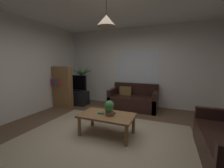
% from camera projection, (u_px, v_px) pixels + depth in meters
% --- Properties ---
extents(floor, '(5.16, 4.97, 0.02)m').
position_uv_depth(floor, '(107.00, 136.00, 2.97)').
color(floor, brown).
rests_on(floor, ground).
extents(rug, '(3.35, 2.73, 0.01)m').
position_uv_depth(rug, '(102.00, 140.00, 2.78)').
color(rug, tan).
rests_on(rug, ground).
extents(wall_back, '(5.28, 0.06, 2.73)m').
position_uv_depth(wall_back, '(136.00, 67.00, 5.08)').
color(wall_back, silver).
rests_on(wall_back, ground).
extents(wall_left, '(0.06, 4.97, 2.73)m').
position_uv_depth(wall_left, '(16.00, 68.00, 3.75)').
color(wall_left, silver).
rests_on(wall_left, ground).
extents(window_pane, '(1.47, 0.01, 1.18)m').
position_uv_depth(window_pane, '(137.00, 67.00, 5.03)').
color(window_pane, white).
extents(couch_under_window, '(1.54, 0.82, 0.82)m').
position_uv_depth(couch_under_window, '(133.00, 100.00, 4.75)').
color(couch_under_window, black).
rests_on(couch_under_window, ground).
extents(coffee_table, '(1.13, 0.65, 0.44)m').
position_uv_depth(coffee_table, '(107.00, 118.00, 2.98)').
color(coffee_table, olive).
rests_on(coffee_table, ground).
extents(book_on_table_0, '(0.12, 0.10, 0.03)m').
position_uv_depth(book_on_table_0, '(101.00, 113.00, 3.01)').
color(book_on_table_0, '#387247').
rests_on(book_on_table_0, coffee_table).
extents(remote_on_table_0, '(0.09, 0.17, 0.02)m').
position_uv_depth(remote_on_table_0, '(112.00, 113.00, 3.00)').
color(remote_on_table_0, black).
rests_on(remote_on_table_0, coffee_table).
extents(remote_on_table_1, '(0.11, 0.17, 0.02)m').
position_uv_depth(remote_on_table_1, '(112.00, 114.00, 2.97)').
color(remote_on_table_1, black).
rests_on(remote_on_table_1, coffee_table).
extents(potted_plant_on_table, '(0.21, 0.21, 0.30)m').
position_uv_depth(potted_plant_on_table, '(109.00, 108.00, 2.90)').
color(potted_plant_on_table, brown).
rests_on(potted_plant_on_table, coffee_table).
extents(tv_stand, '(0.90, 0.44, 0.50)m').
position_uv_depth(tv_stand, '(76.00, 97.00, 5.28)').
color(tv_stand, black).
rests_on(tv_stand, ground).
extents(tv, '(0.94, 0.16, 0.58)m').
position_uv_depth(tv, '(75.00, 83.00, 5.19)').
color(tv, black).
rests_on(tv, tv_stand).
extents(potted_palm_corner, '(0.86, 0.85, 1.40)m').
position_uv_depth(potted_palm_corner, '(82.00, 86.00, 5.66)').
color(potted_palm_corner, beige).
rests_on(potted_palm_corner, ground).
extents(bookshelf_corner, '(0.70, 0.31, 1.40)m').
position_uv_depth(bookshelf_corner, '(62.00, 87.00, 4.84)').
color(bookshelf_corner, olive).
rests_on(bookshelf_corner, ground).
extents(pendant_lamp, '(0.37, 0.37, 0.54)m').
position_uv_depth(pendant_lamp, '(106.00, 21.00, 2.71)').
color(pendant_lamp, black).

